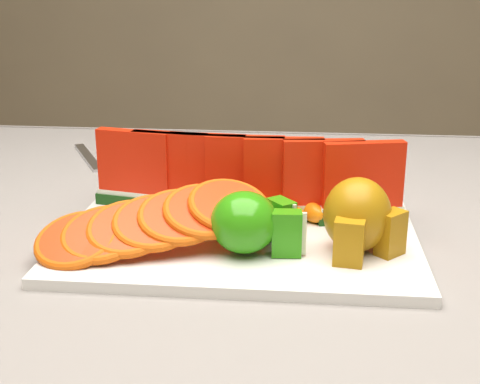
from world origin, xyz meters
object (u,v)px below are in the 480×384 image
at_px(apple_cluster, 251,223).
at_px(fork, 90,156).
at_px(platter, 241,235).
at_px(pear_cluster, 359,217).
at_px(side_plate, 319,168).

height_order(apple_cluster, fork, apple_cluster).
xyz_separation_m(platter, fork, (-0.29, 0.33, -0.00)).
height_order(apple_cluster, pear_cluster, pear_cluster).
relative_size(platter, pear_cluster, 4.22).
bearing_deg(platter, apple_cluster, -74.74).
bearing_deg(fork, apple_cluster, -52.44).
distance_m(apple_cluster, fork, 0.50).
height_order(platter, pear_cluster, pear_cluster).
bearing_deg(apple_cluster, platter, 105.26).
distance_m(platter, fork, 0.44).
bearing_deg(pear_cluster, side_plate, 95.95).
bearing_deg(fork, platter, -49.31).
xyz_separation_m(side_plate, fork, (-0.38, 0.04, -0.00)).
bearing_deg(pear_cluster, platter, 159.86).
distance_m(apple_cluster, pear_cluster, 0.11).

